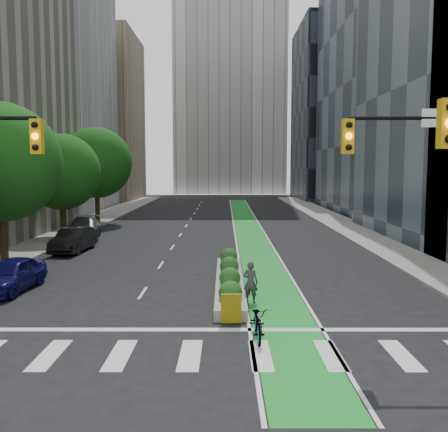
{
  "coord_description": "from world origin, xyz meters",
  "views": [
    {
      "loc": [
        0.98,
        -14.72,
        5.35
      ],
      "look_at": [
        0.95,
        8.89,
        3.0
      ],
      "focal_mm": 40.0,
      "sensor_mm": 36.0,
      "label": 1
    }
  ],
  "objects_px": {
    "parked_car_left_far": "(84,228)",
    "median_planter": "(230,279)",
    "parked_car_left_near": "(11,275)",
    "cyclist": "(251,282)",
    "parked_car_left_mid": "(74,240)",
    "bicycle": "(258,321)"
  },
  "relations": [
    {
      "from": "median_planter",
      "to": "parked_car_left_far",
      "type": "xyz_separation_m",
      "value": [
        -10.7,
        14.96,
        0.41
      ]
    },
    {
      "from": "median_planter",
      "to": "bicycle",
      "type": "relative_size",
      "value": 4.91
    },
    {
      "from": "parked_car_left_near",
      "to": "parked_car_left_far",
      "type": "xyz_separation_m",
      "value": [
        -1.3,
        15.71,
        0.06
      ]
    },
    {
      "from": "parked_car_left_mid",
      "to": "parked_car_left_far",
      "type": "xyz_separation_m",
      "value": [
        -0.99,
        5.74,
        0.02
      ]
    },
    {
      "from": "median_planter",
      "to": "cyclist",
      "type": "bearing_deg",
      "value": -72.49
    },
    {
      "from": "median_planter",
      "to": "parked_car_left_near",
      "type": "height_order",
      "value": "parked_car_left_near"
    },
    {
      "from": "cyclist",
      "to": "parked_car_left_far",
      "type": "xyz_separation_m",
      "value": [
        -11.5,
        17.5,
        -0.03
      ]
    },
    {
      "from": "parked_car_left_near",
      "to": "parked_car_left_mid",
      "type": "bearing_deg",
      "value": 95.72
    },
    {
      "from": "median_planter",
      "to": "parked_car_left_near",
      "type": "distance_m",
      "value": 9.43
    },
    {
      "from": "parked_car_left_near",
      "to": "median_planter",
      "type": "bearing_deg",
      "value": 8.46
    },
    {
      "from": "median_planter",
      "to": "parked_car_left_near",
      "type": "bearing_deg",
      "value": -175.47
    },
    {
      "from": "cyclist",
      "to": "parked_car_left_mid",
      "type": "xyz_separation_m",
      "value": [
        -10.51,
        11.76,
        -0.06
      ]
    },
    {
      "from": "parked_car_left_mid",
      "to": "parked_car_left_far",
      "type": "distance_m",
      "value": 5.83
    },
    {
      "from": "cyclist",
      "to": "parked_car_left_near",
      "type": "height_order",
      "value": "cyclist"
    },
    {
      "from": "parked_car_left_mid",
      "to": "parked_car_left_far",
      "type": "height_order",
      "value": "parked_car_left_far"
    },
    {
      "from": "parked_car_left_mid",
      "to": "parked_car_left_far",
      "type": "bearing_deg",
      "value": 103.73
    },
    {
      "from": "bicycle",
      "to": "cyclist",
      "type": "distance_m",
      "value": 4.12
    },
    {
      "from": "cyclist",
      "to": "parked_car_left_far",
      "type": "bearing_deg",
      "value": -37.05
    },
    {
      "from": "parked_car_left_far",
      "to": "median_planter",
      "type": "bearing_deg",
      "value": -62.26
    },
    {
      "from": "bicycle",
      "to": "parked_car_left_near",
      "type": "distance_m",
      "value": 11.8
    },
    {
      "from": "median_planter",
      "to": "bicycle",
      "type": "bearing_deg",
      "value": -82.97
    },
    {
      "from": "cyclist",
      "to": "parked_car_left_mid",
      "type": "bearing_deg",
      "value": -28.57
    }
  ]
}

